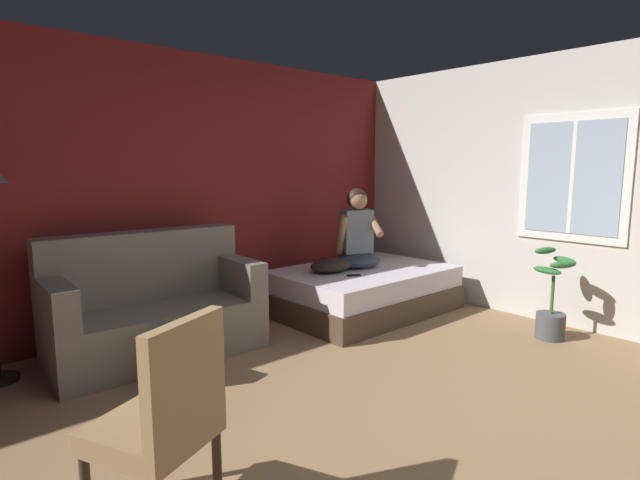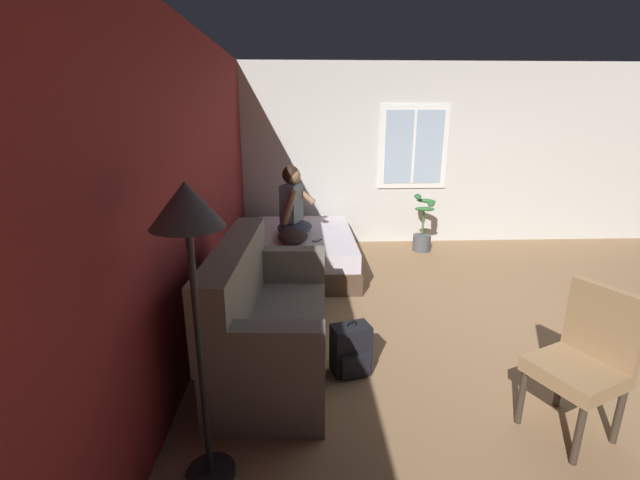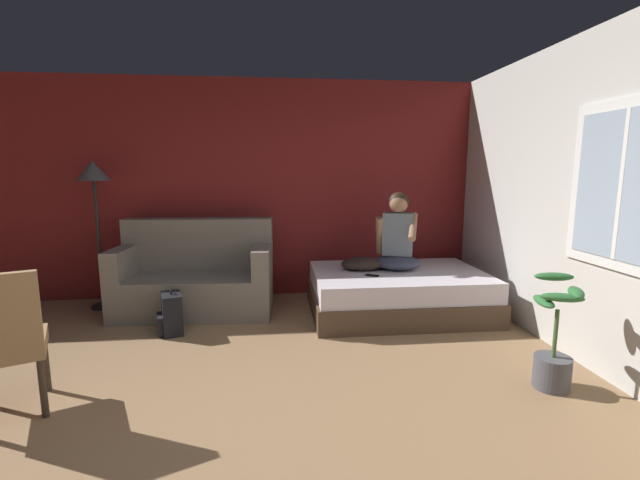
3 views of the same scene
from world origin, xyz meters
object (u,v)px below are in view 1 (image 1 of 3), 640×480
(side_chair, at_px, (164,417))
(backpack, at_px, (176,358))
(bed, at_px, (363,290))
(person_seated, at_px, (357,235))
(couch, at_px, (154,309))
(throw_pillow, at_px, (331,265))
(cell_phone, at_px, (354,275))
(potted_plant, at_px, (552,307))

(side_chair, distance_m, backpack, 1.59)
(bed, relative_size, person_seated, 2.21)
(bed, height_order, couch, couch)
(person_seated, bearing_deg, bed, -96.81)
(bed, xyz_separation_m, throw_pillow, (-0.39, 0.12, 0.31))
(couch, bearing_deg, cell_phone, -14.20)
(bed, bearing_deg, side_chair, -150.53)
(throw_pillow, bearing_deg, potted_plant, -61.32)
(person_seated, height_order, potted_plant, person_seated)
(backpack, bearing_deg, person_seated, 11.52)
(side_chair, xyz_separation_m, backpack, (0.71, 1.38, -0.34))
(couch, distance_m, throw_pillow, 1.89)
(couch, relative_size, throw_pillow, 3.62)
(couch, height_order, cell_phone, couch)
(couch, xyz_separation_m, backpack, (-0.13, -0.68, -0.20))
(backpack, distance_m, potted_plant, 3.36)
(backpack, bearing_deg, bed, 8.86)
(throw_pillow, relative_size, potted_plant, 0.56)
(bed, relative_size, side_chair, 1.98)
(person_seated, height_order, cell_phone, person_seated)
(person_seated, bearing_deg, potted_plant, -71.43)
(person_seated, bearing_deg, side_chair, -149.02)
(bed, height_order, cell_phone, cell_phone)
(bed, height_order, potted_plant, potted_plant)
(couch, xyz_separation_m, throw_pillow, (1.88, -0.19, 0.16))
(backpack, bearing_deg, cell_phone, 5.43)
(person_seated, relative_size, potted_plant, 1.03)
(bed, height_order, backpack, bed)
(bed, xyz_separation_m, backpack, (-2.40, -0.37, -0.04))
(person_seated, distance_m, throw_pillow, 0.49)
(backpack, bearing_deg, couch, 78.94)
(side_chair, bearing_deg, throw_pillow, 34.55)
(bed, height_order, throw_pillow, throw_pillow)
(side_chair, bearing_deg, potted_plant, -0.41)
(couch, xyz_separation_m, side_chair, (-0.84, -2.06, 0.14))
(side_chair, relative_size, potted_plant, 1.15)
(couch, relative_size, person_seated, 1.99)
(person_seated, distance_m, backpack, 2.54)
(side_chair, height_order, backpack, side_chair)
(bed, distance_m, side_chair, 3.58)
(cell_phone, bearing_deg, side_chair, -29.09)
(couch, bearing_deg, throw_pillow, -5.85)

